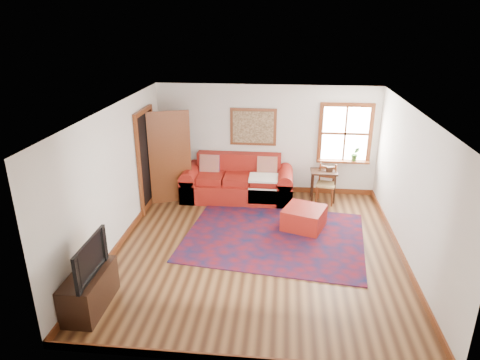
# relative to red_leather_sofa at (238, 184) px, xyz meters

# --- Properties ---
(ground) EXTENTS (5.50, 5.50, 0.00)m
(ground) POSITION_rel_red_leather_sofa_xyz_m (0.60, -2.27, -0.32)
(ground) COLOR #3E2110
(ground) RESTS_ON ground
(room_envelope) EXTENTS (5.04, 5.54, 2.52)m
(room_envelope) POSITION_rel_red_leather_sofa_xyz_m (0.60, -2.26, 1.33)
(room_envelope) COLOR silver
(room_envelope) RESTS_ON ground
(window) EXTENTS (1.18, 0.20, 1.38)m
(window) POSITION_rel_red_leather_sofa_xyz_m (2.38, 0.43, 0.99)
(window) COLOR white
(window) RESTS_ON ground
(doorway) EXTENTS (0.89, 1.08, 2.14)m
(doorway) POSITION_rel_red_leather_sofa_xyz_m (-1.60, -0.49, 0.75)
(doorway) COLOR black
(doorway) RESTS_ON ground
(framed_artwork) EXTENTS (1.05, 0.07, 0.85)m
(framed_artwork) POSITION_rel_red_leather_sofa_xyz_m (0.30, 0.44, 1.23)
(framed_artwork) COLOR brown
(framed_artwork) RESTS_ON ground
(persian_rug) EXTENTS (3.55, 2.98, 0.02)m
(persian_rug) POSITION_rel_red_leather_sofa_xyz_m (0.89, -1.80, -0.31)
(persian_rug) COLOR #5D0D16
(persian_rug) RESTS_ON ground
(red_leather_sofa) EXTENTS (2.47, 1.02, 0.97)m
(red_leather_sofa) POSITION_rel_red_leather_sofa_xyz_m (0.00, 0.00, 0.00)
(red_leather_sofa) COLOR maroon
(red_leather_sofa) RESTS_ON ground
(red_ottoman) EXTENTS (0.94, 0.94, 0.42)m
(red_ottoman) POSITION_rel_red_leather_sofa_xyz_m (1.45, -1.37, -0.11)
(red_ottoman) COLOR maroon
(red_ottoman) RESTS_ON ground
(side_table) EXTENTS (0.58, 0.43, 0.69)m
(side_table) POSITION_rel_red_leather_sofa_xyz_m (1.91, 0.06, 0.25)
(side_table) COLOR black
(side_table) RESTS_ON ground
(ladder_back_chair) EXTENTS (0.48, 0.46, 0.86)m
(ladder_back_chair) POSITION_rel_red_leather_sofa_xyz_m (1.97, -0.04, 0.14)
(ladder_back_chair) COLOR tan
(ladder_back_chair) RESTS_ON ground
(media_cabinet) EXTENTS (0.46, 1.02, 0.56)m
(media_cabinet) POSITION_rel_red_leather_sofa_xyz_m (-1.65, -4.16, -0.04)
(media_cabinet) COLOR black
(media_cabinet) RESTS_ON ground
(television) EXTENTS (0.12, 0.95, 0.55)m
(television) POSITION_rel_red_leather_sofa_xyz_m (-1.63, -4.20, 0.51)
(television) COLOR black
(television) RESTS_ON media_cabinet
(candle_hurricane) EXTENTS (0.12, 0.12, 0.18)m
(candle_hurricane) POSITION_rel_red_leather_sofa_xyz_m (-1.60, -3.75, 0.32)
(candle_hurricane) COLOR silver
(candle_hurricane) RESTS_ON media_cabinet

